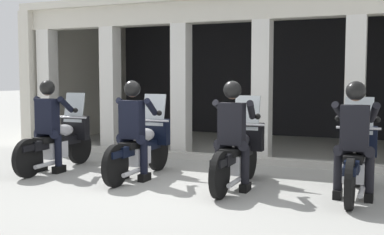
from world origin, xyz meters
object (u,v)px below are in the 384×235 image
police_officer_far_left (49,118)px  police_officer_center_right (232,126)px  police_officer_center_left (133,121)px  motorcycle_center_right (238,153)px  motorcycle_far_left (60,141)px  motorcycle_center_left (142,146)px  motorcycle_far_right (356,159)px  police_officer_far_right (355,130)px

police_officer_far_left → police_officer_center_right: (3.33, -0.06, 0.00)m
police_officer_center_left → motorcycle_center_right: police_officer_center_left is taller
motorcycle_center_right → motorcycle_far_left: bearing=-178.5°
motorcycle_center_left → motorcycle_center_right: bearing=8.3°
motorcycle_center_left → motorcycle_far_left: bearing=-170.5°
motorcycle_center_left → police_officer_center_right: police_officer_center_right is taller
motorcycle_center_right → motorcycle_far_right: same height
motorcycle_center_left → motorcycle_center_right: same height
motorcycle_far_left → motorcycle_center_left: same height
motorcycle_center_left → police_officer_far_right: bearing=6.2°
motorcycle_center_left → motorcycle_far_right: same height
motorcycle_far_left → police_officer_far_right: size_ratio=1.29×
motorcycle_far_left → motorcycle_center_right: bearing=0.5°
motorcycle_far_right → motorcycle_far_left: bearing=-170.4°
motorcycle_far_left → police_officer_center_left: bearing=-8.6°
police_officer_center_left → police_officer_center_right: bearing=8.3°
police_officer_far_right → police_officer_center_right: bearing=-167.1°
police_officer_center_right → police_officer_far_right: bearing=6.4°
motorcycle_center_right → police_officer_center_right: size_ratio=1.29×
motorcycle_far_right → police_officer_far_right: police_officer_far_right is taller
police_officer_center_right → motorcycle_far_right: (1.67, 0.39, -0.44)m
motorcycle_far_left → police_officer_far_left: bearing=-88.7°
motorcycle_center_left → motorcycle_far_right: bearing=11.0°
police_officer_far_left → police_officer_center_right: same height
police_officer_far_left → motorcycle_far_right: size_ratio=0.78×
motorcycle_far_right → police_officer_far_left: bearing=-167.1°
police_officer_far_left → motorcycle_center_left: bearing=10.8°
motorcycle_center_right → police_officer_far_right: police_officer_far_right is taller
motorcycle_far_left → motorcycle_center_right: size_ratio=1.00×
motorcycle_far_left → motorcycle_far_right: size_ratio=1.00×
police_officer_center_right → police_officer_far_left: bearing=-178.5°
police_officer_far_left → motorcycle_far_right: bearing=5.3°
motorcycle_center_right → motorcycle_far_right: bearing=6.4°
motorcycle_far_left → police_officer_far_left: (-0.00, -0.28, 0.44)m
police_officer_center_right → police_officer_center_left: bearing=-179.1°
police_officer_center_left → police_officer_center_right: same height
police_officer_center_left → police_officer_far_right: size_ratio=1.00×
police_officer_center_left → police_officer_center_right: 1.67m
motorcycle_far_left → police_officer_far_left: police_officer_far_left is taller
motorcycle_center_left → motorcycle_far_right: size_ratio=1.00×
motorcycle_far_left → police_officer_center_right: bearing=-4.4°
motorcycle_far_left → motorcycle_center_left: bearing=1.1°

